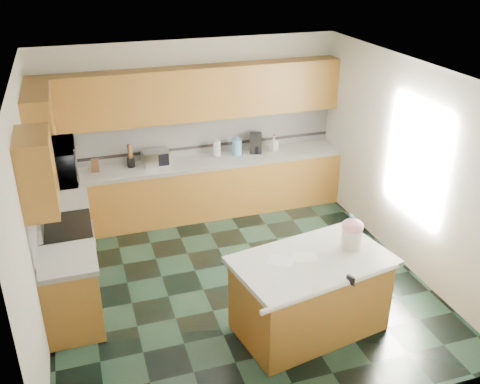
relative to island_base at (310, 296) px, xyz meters
name	(u,v)px	position (x,y,z in m)	size (l,w,h in m)	color
floor	(237,283)	(-0.50, 1.07, -0.43)	(4.60, 4.60, 0.00)	black
ceiling	(237,74)	(-0.50, 1.07, 2.27)	(4.60, 4.60, 0.00)	white
wall_back	(192,128)	(-0.50, 3.39, 0.92)	(4.60, 0.04, 2.70)	white
wall_front	(324,305)	(-0.50, -1.25, 0.92)	(4.60, 0.04, 2.70)	white
wall_left	(28,217)	(-2.82, 1.07, 0.92)	(0.04, 4.60, 2.70)	white
wall_right	(407,165)	(1.82, 1.07, 0.92)	(0.04, 4.60, 2.70)	white
back_base_cab	(199,190)	(-0.50, 3.07, 0.00)	(4.60, 0.60, 0.86)	#5F3910
back_countertop	(198,163)	(-0.50, 3.07, 0.46)	(4.60, 0.64, 0.06)	white
back_upper_cab	(193,93)	(-0.50, 3.20, 1.51)	(4.60, 0.33, 0.78)	#5F3910
back_backsplash	(192,135)	(-0.50, 3.36, 0.81)	(4.60, 0.02, 0.63)	silver
back_accent_band	(193,147)	(-0.50, 3.35, 0.61)	(4.60, 0.01, 0.05)	black
left_base_cab_rear	(68,230)	(-2.50, 2.36, 0.00)	(0.60, 0.82, 0.86)	#5F3910
left_counter_rear	(63,200)	(-2.50, 2.36, 0.46)	(0.64, 0.82, 0.06)	white
left_base_cab_front	(72,296)	(-2.50, 0.83, 0.00)	(0.60, 0.72, 0.86)	#5F3910
left_counter_front	(66,261)	(-2.50, 0.83, 0.46)	(0.64, 0.72, 0.06)	white
left_backsplash	(34,204)	(-2.79, 1.62, 0.81)	(0.02, 2.30, 0.63)	silver
left_accent_band	(38,219)	(-2.79, 1.62, 0.61)	(0.01, 2.30, 0.05)	black
left_upper_cab_rear	(39,122)	(-2.64, 2.49, 1.51)	(0.33, 1.09, 0.78)	#5F3910
left_upper_cab_front	(37,172)	(-2.64, 0.83, 1.51)	(0.33, 0.72, 0.78)	#5F3910
range_body	(70,260)	(-2.50, 1.57, 0.01)	(0.60, 0.76, 0.88)	#B7B7BC
range_oven_door	(94,259)	(-2.21, 1.57, -0.03)	(0.02, 0.68, 0.55)	black
range_cooktop	(64,227)	(-2.50, 1.57, 0.47)	(0.62, 0.78, 0.04)	black
range_handle	(93,232)	(-2.18, 1.57, 0.35)	(0.02, 0.02, 0.66)	#B7B7BC
range_backguard	(40,222)	(-2.76, 1.57, 0.59)	(0.06, 0.76, 0.18)	#B7B7BC
microwave	(54,163)	(-2.50, 1.57, 1.30)	(0.73, 0.50, 0.41)	#B7B7BC
island_base	(310,296)	(0.00, 0.00, 0.00)	(1.57, 0.90, 0.86)	#5F3910
island_top	(312,261)	(0.00, 0.00, 0.46)	(1.67, 1.00, 0.06)	white
island_bullnose	(334,288)	(0.00, -0.50, 0.46)	(0.06, 0.06, 1.67)	white
treat_jar	(351,238)	(0.51, 0.10, 0.61)	(0.22, 0.22, 0.23)	silver
treat_jar_lid	(353,226)	(0.51, 0.10, 0.76)	(0.24, 0.24, 0.15)	pink
treat_jar_knob	(353,222)	(0.51, 0.10, 0.81)	(0.03, 0.03, 0.08)	tan
treat_jar_knob_end_l	(350,222)	(0.47, 0.10, 0.81)	(0.04, 0.04, 0.04)	tan
treat_jar_knob_end_r	(356,221)	(0.55, 0.10, 0.81)	(0.04, 0.04, 0.04)	tan
soap_bottle_island	(350,230)	(0.51, 0.14, 0.68)	(0.14, 0.15, 0.38)	teal
paper_sheet_a	(306,257)	(-0.06, 0.05, 0.49)	(0.25, 0.19, 0.00)	white
paper_sheet_b	(281,260)	(-0.33, 0.08, 0.49)	(0.28, 0.21, 0.00)	white
clamp_body	(351,280)	(0.19, -0.48, 0.50)	(0.03, 0.09, 0.08)	black
clamp_handle	(353,284)	(0.19, -0.53, 0.48)	(0.01, 0.01, 0.06)	black
knife_block	(95,166)	(-2.02, 3.12, 0.59)	(0.11, 0.09, 0.20)	#472814
utensil_crock	(131,162)	(-1.50, 3.15, 0.56)	(0.12, 0.12, 0.14)	black
utensil_bundle	(130,151)	(-1.50, 3.15, 0.74)	(0.07, 0.07, 0.21)	#472814
toaster_oven	(156,158)	(-1.13, 3.12, 0.60)	(0.39, 0.27, 0.23)	#B7B7BC
toaster_oven_door	(157,161)	(-1.13, 2.99, 0.60)	(0.35, 0.01, 0.19)	black
paper_towel	(217,148)	(-0.17, 3.17, 0.62)	(0.11, 0.11, 0.26)	white
paper_towel_base	(217,156)	(-0.17, 3.17, 0.50)	(0.17, 0.17, 0.01)	#B7B7BC
water_jug	(237,147)	(0.15, 3.13, 0.62)	(0.16, 0.16, 0.26)	#60A4D4
water_jug_neck	(237,138)	(0.15, 3.13, 0.76)	(0.07, 0.07, 0.04)	#60A4D4
coffee_maker	(256,143)	(0.47, 3.15, 0.64)	(0.18, 0.20, 0.31)	black
coffee_carafe	(257,149)	(0.47, 3.10, 0.55)	(0.13, 0.13, 0.13)	black
soap_bottle_back	(274,143)	(0.76, 3.12, 0.61)	(0.11, 0.11, 0.25)	white
soap_back_cap	(274,135)	(0.76, 3.12, 0.75)	(0.02, 0.02, 0.03)	red
window_light_proxy	(416,160)	(1.79, 0.87, 1.07)	(0.02, 1.40, 1.10)	white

